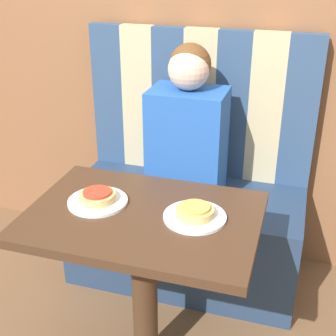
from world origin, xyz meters
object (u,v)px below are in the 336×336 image
at_px(plate_right, 195,217).
at_px(pizza_right, 195,211).
at_px(plate_left, 98,201).
at_px(person, 188,127).
at_px(pizza_left, 97,196).

distance_m(plate_right, pizza_right, 0.02).
bearing_deg(plate_left, pizza_right, 0.00).
relative_size(person, plate_right, 3.21).
bearing_deg(plate_right, pizza_left, 180.00).
bearing_deg(pizza_left, pizza_right, 0.00).
distance_m(plate_left, pizza_left, 0.02).
relative_size(plate_left, pizza_left, 1.66).
bearing_deg(person, pizza_right, -72.81).
height_order(plate_left, plate_right, same).
height_order(person, plate_left, person).
distance_m(person, plate_left, 0.64).
distance_m(person, pizza_right, 0.64).
relative_size(person, pizza_left, 5.33).
height_order(plate_left, pizza_left, pizza_left).
distance_m(plate_right, pizza_left, 0.37).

